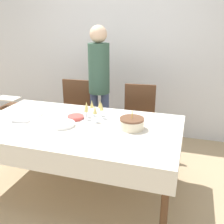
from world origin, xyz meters
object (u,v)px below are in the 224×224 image
(dining_chair_far_left, at_px, (75,112))
(champagne_tray, at_px, (94,111))
(dining_chair_far_right, at_px, (138,119))
(high_chair, at_px, (13,111))
(person_standing, at_px, (99,78))
(plate_stack_dessert, at_px, (76,117))
(birthday_cake, at_px, (132,123))
(plate_stack_main, at_px, (63,124))

(dining_chair_far_left, distance_m, champagne_tray, 0.94)
(dining_chair_far_right, distance_m, high_chair, 1.87)
(person_standing, bearing_deg, dining_chair_far_right, -11.14)
(dining_chair_far_left, height_order, dining_chair_far_right, same)
(person_standing, bearing_deg, champagne_tray, -74.21)
(champagne_tray, xyz_separation_m, high_chair, (-1.52, 0.62, -0.37))
(plate_stack_dessert, height_order, person_standing, person_standing)
(birthday_cake, xyz_separation_m, high_chair, (-1.97, 0.77, -0.34))
(champagne_tray, height_order, person_standing, person_standing)
(person_standing, bearing_deg, plate_stack_dessert, -86.90)
(dining_chair_far_right, height_order, plate_stack_main, dining_chair_far_right)
(dining_chair_far_left, xyz_separation_m, dining_chair_far_right, (0.90, -0.00, 0.00))
(birthday_cake, xyz_separation_m, plate_stack_main, (-0.67, -0.13, -0.04))
(dining_chair_far_left, height_order, plate_stack_main, dining_chair_far_left)
(dining_chair_far_left, height_order, person_standing, person_standing)
(champagne_tray, xyz_separation_m, person_standing, (-0.23, 0.80, 0.18))
(dining_chair_far_left, bearing_deg, high_chair, -176.02)
(plate_stack_main, bearing_deg, dining_chair_far_right, 59.69)
(birthday_cake, relative_size, person_standing, 0.14)
(birthday_cake, relative_size, plate_stack_main, 0.98)
(plate_stack_main, bearing_deg, birthday_cake, 11.27)
(dining_chair_far_right, xyz_separation_m, plate_stack_dessert, (-0.53, -0.76, 0.24))
(dining_chair_far_left, relative_size, plate_stack_main, 4.10)
(person_standing, bearing_deg, birthday_cake, -54.71)
(champagne_tray, height_order, plate_stack_dessert, champagne_tray)
(plate_stack_dessert, bearing_deg, dining_chair_far_left, 116.44)
(champagne_tray, relative_size, person_standing, 0.19)
(dining_chair_far_right, relative_size, plate_stack_dessert, 5.74)
(dining_chair_far_right, height_order, champagne_tray, dining_chair_far_right)
(dining_chair_far_right, xyz_separation_m, champagne_tray, (-0.35, -0.69, 0.31))
(dining_chair_far_right, height_order, plate_stack_dessert, dining_chair_far_right)
(plate_stack_main, relative_size, person_standing, 0.14)
(birthday_cake, bearing_deg, high_chair, 158.57)
(dining_chair_far_right, distance_m, plate_stack_main, 1.15)
(champagne_tray, bearing_deg, plate_stack_main, -127.67)
(dining_chair_far_left, bearing_deg, birthday_cake, -39.91)
(plate_stack_dessert, bearing_deg, person_standing, 93.10)
(dining_chair_far_right, relative_size, person_standing, 0.58)
(high_chair, bearing_deg, dining_chair_far_left, 3.98)
(plate_stack_main, bearing_deg, person_standing, 90.26)
(dining_chair_far_right, distance_m, champagne_tray, 0.83)
(high_chair, bearing_deg, champagne_tray, -22.17)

